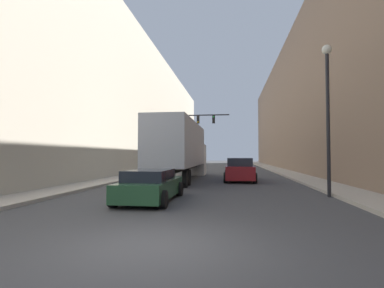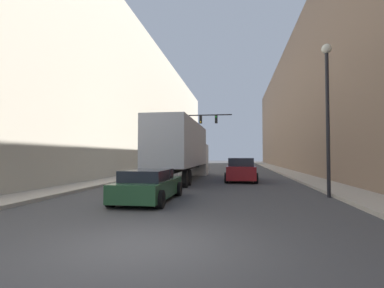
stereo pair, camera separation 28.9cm
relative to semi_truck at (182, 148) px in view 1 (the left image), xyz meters
name	(u,v)px [view 1 (the left image)]	position (x,y,z in m)	size (l,w,h in m)	color
ground_plane	(154,247)	(2.23, -16.45, -2.37)	(200.00, 200.00, 0.00)	#424244
sidewalk_right	(279,171)	(9.27, 13.55, -2.30)	(2.11, 80.00, 0.15)	#B2A899
sidewalk_left	(161,170)	(-4.82, 13.55, -2.30)	(2.11, 80.00, 0.15)	#B2A899
building_right	(315,103)	(13.33, 13.55, 5.54)	(6.00, 80.00, 15.82)	#846B56
building_left	(130,107)	(-8.88, 13.55, 5.53)	(6.00, 80.00, 15.80)	#BCB29E
semi_truck	(182,148)	(0.00, 0.00, 0.00)	(2.57, 13.62, 4.18)	#B2B7C1
sedan_car	(151,186)	(0.52, -10.57, -1.75)	(2.05, 4.59, 1.27)	#234C2D
suv_car	(240,170)	(4.33, -0.53, -1.58)	(2.18, 4.84, 1.66)	maroon
traffic_signal_gantry	(184,129)	(-1.70, 11.61, 2.48)	(7.23, 0.35, 6.76)	black
street_lamp	(328,99)	(8.07, -8.39, 2.01)	(0.44, 0.44, 6.84)	black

